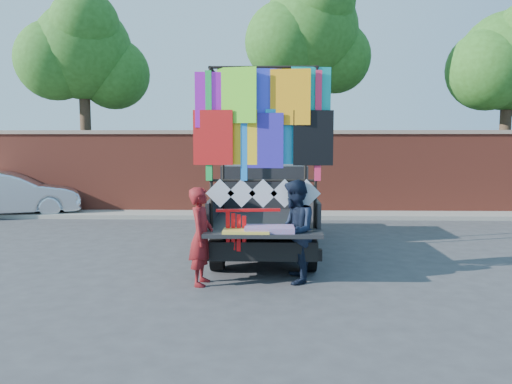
{
  "coord_description": "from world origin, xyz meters",
  "views": [
    {
      "loc": [
        -0.34,
        -8.6,
        2.32
      ],
      "look_at": [
        -0.55,
        0.03,
        1.41
      ],
      "focal_mm": 35.0,
      "sensor_mm": 36.0,
      "label": 1
    }
  ],
  "objects_px": {
    "pickup_truck": "(264,205)",
    "sedan": "(10,194)",
    "woman": "(201,236)",
    "man": "(295,231)"
  },
  "relations": [
    {
      "from": "pickup_truck",
      "to": "man",
      "type": "bearing_deg",
      "value": -80.01
    },
    {
      "from": "pickup_truck",
      "to": "woman",
      "type": "distance_m",
      "value": 3.22
    },
    {
      "from": "sedan",
      "to": "woman",
      "type": "xyz_separation_m",
      "value": [
        6.74,
        -6.99,
        0.11
      ]
    },
    {
      "from": "sedan",
      "to": "woman",
      "type": "height_order",
      "value": "woman"
    },
    {
      "from": "man",
      "to": "woman",
      "type": "bearing_deg",
      "value": -81.85
    },
    {
      "from": "pickup_truck",
      "to": "sedan",
      "type": "distance_m",
      "value": 8.66
    },
    {
      "from": "man",
      "to": "pickup_truck",
      "type": "bearing_deg",
      "value": -168.24
    },
    {
      "from": "sedan",
      "to": "man",
      "type": "relative_size",
      "value": 2.44
    },
    {
      "from": "sedan",
      "to": "woman",
      "type": "bearing_deg",
      "value": -154.58
    },
    {
      "from": "woman",
      "to": "pickup_truck",
      "type": "bearing_deg",
      "value": -13.39
    }
  ]
}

